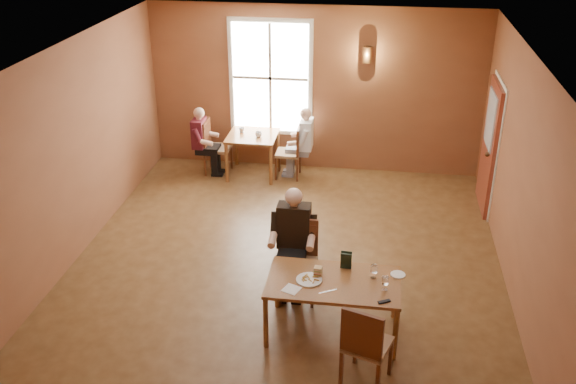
# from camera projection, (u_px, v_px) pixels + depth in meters

# --- Properties ---
(ground) EXTENTS (6.00, 7.00, 0.01)m
(ground) POSITION_uv_depth(u_px,v_px,m) (286.00, 265.00, 9.06)
(ground) COLOR brown
(ground) RESTS_ON ground
(wall_back) EXTENTS (6.00, 0.04, 3.00)m
(wall_back) POSITION_uv_depth(u_px,v_px,m) (315.00, 90.00, 11.52)
(wall_back) COLOR brown
(wall_back) RESTS_ON ground
(wall_front) EXTENTS (6.00, 0.04, 3.00)m
(wall_front) POSITION_uv_depth(u_px,v_px,m) (223.00, 337.00, 5.29)
(wall_front) COLOR brown
(wall_front) RESTS_ON ground
(wall_left) EXTENTS (0.04, 7.00, 3.00)m
(wall_left) POSITION_uv_depth(u_px,v_px,m) (70.00, 155.00, 8.80)
(wall_left) COLOR brown
(wall_left) RESTS_ON ground
(wall_right) EXTENTS (0.04, 7.00, 3.00)m
(wall_right) POSITION_uv_depth(u_px,v_px,m) (523.00, 182.00, 8.01)
(wall_right) COLOR brown
(wall_right) RESTS_ON ground
(ceiling) EXTENTS (6.00, 7.00, 0.04)m
(ceiling) POSITION_uv_depth(u_px,v_px,m) (286.00, 54.00, 7.75)
(ceiling) COLOR white
(ceiling) RESTS_ON wall_back
(window) EXTENTS (1.36, 0.10, 1.96)m
(window) POSITION_uv_depth(u_px,v_px,m) (270.00, 78.00, 11.49)
(window) COLOR white
(window) RESTS_ON wall_back
(door) EXTENTS (0.12, 1.04, 2.10)m
(door) POSITION_uv_depth(u_px,v_px,m) (489.00, 147.00, 10.26)
(door) COLOR maroon
(door) RESTS_ON ground
(wall_sconce) EXTENTS (0.16, 0.16, 0.28)m
(wall_sconce) POSITION_uv_depth(u_px,v_px,m) (367.00, 55.00, 11.00)
(wall_sconce) COLOR brown
(wall_sconce) RESTS_ON wall_back
(main_table) EXTENTS (1.55, 0.87, 0.72)m
(main_table) POSITION_uv_depth(u_px,v_px,m) (333.00, 306.00, 7.57)
(main_table) COLOR brown
(main_table) RESTS_ON ground
(chair_diner_main) EXTENTS (0.46, 0.46, 1.04)m
(chair_diner_main) POSITION_uv_depth(u_px,v_px,m) (298.00, 263.00, 8.15)
(chair_diner_main) COLOR #4E2915
(chair_diner_main) RESTS_ON ground
(diner_main) EXTENTS (0.55, 0.55, 1.38)m
(diner_main) POSITION_uv_depth(u_px,v_px,m) (298.00, 252.00, 8.05)
(diner_main) COLOR black
(diner_main) RESTS_ON ground
(chair_empty) EXTENTS (0.57, 0.57, 1.02)m
(chair_empty) POSITION_uv_depth(u_px,v_px,m) (368.00, 342.00, 6.76)
(chair_empty) COLOR #552A11
(chair_empty) RESTS_ON ground
(plate_food) EXTENTS (0.30, 0.30, 0.04)m
(plate_food) POSITION_uv_depth(u_px,v_px,m) (309.00, 279.00, 7.41)
(plate_food) COLOR silver
(plate_food) RESTS_ON main_table
(sandwich) EXTENTS (0.10, 0.09, 0.11)m
(sandwich) POSITION_uv_depth(u_px,v_px,m) (318.00, 272.00, 7.47)
(sandwich) COLOR tan
(sandwich) RESTS_ON main_table
(goblet_a) EXTENTS (0.09, 0.09, 0.19)m
(goblet_a) POSITION_uv_depth(u_px,v_px,m) (374.00, 271.00, 7.42)
(goblet_a) COLOR white
(goblet_a) RESTS_ON main_table
(goblet_b) EXTENTS (0.08, 0.08, 0.19)m
(goblet_b) POSITION_uv_depth(u_px,v_px,m) (385.00, 283.00, 7.21)
(goblet_b) COLOR white
(goblet_b) RESTS_ON main_table
(menu_stand) EXTENTS (0.13, 0.07, 0.22)m
(menu_stand) POSITION_uv_depth(u_px,v_px,m) (346.00, 260.00, 7.61)
(menu_stand) COLOR black
(menu_stand) RESTS_ON main_table
(knife) EXTENTS (0.20, 0.12, 0.00)m
(knife) POSITION_uv_depth(u_px,v_px,m) (328.00, 291.00, 7.22)
(knife) COLOR silver
(knife) RESTS_ON main_table
(napkin) EXTENTS (0.24, 0.24, 0.01)m
(napkin) POSITION_uv_depth(u_px,v_px,m) (292.00, 289.00, 7.26)
(napkin) COLOR white
(napkin) RESTS_ON main_table
(side_plate) EXTENTS (0.22, 0.22, 0.01)m
(side_plate) POSITION_uv_depth(u_px,v_px,m) (398.00, 275.00, 7.52)
(side_plate) COLOR silver
(side_plate) RESTS_ON main_table
(sunglasses) EXTENTS (0.15, 0.10, 0.02)m
(sunglasses) POSITION_uv_depth(u_px,v_px,m) (384.00, 302.00, 7.03)
(sunglasses) COLOR black
(sunglasses) RESTS_ON main_table
(second_table) EXTENTS (0.88, 0.88, 0.77)m
(second_table) POSITION_uv_depth(u_px,v_px,m) (253.00, 155.00, 11.69)
(second_table) COLOR brown
(second_table) RESTS_ON ground
(chair_diner_white) EXTENTS (0.43, 0.43, 0.97)m
(chair_diner_white) POSITION_uv_depth(u_px,v_px,m) (288.00, 152.00, 11.56)
(chair_diner_white) COLOR #532D14
(chair_diner_white) RESTS_ON ground
(diner_white) EXTENTS (0.50, 0.50, 1.25)m
(diner_white) POSITION_uv_depth(u_px,v_px,m) (290.00, 145.00, 11.49)
(diner_white) COLOR silver
(diner_white) RESTS_ON ground
(chair_diner_maroon) EXTENTS (0.44, 0.44, 1.00)m
(chair_diner_maroon) POSITION_uv_depth(u_px,v_px,m) (218.00, 147.00, 11.72)
(chair_diner_maroon) COLOR brown
(chair_diner_maroon) RESTS_ON ground
(diner_maroon) EXTENTS (0.49, 0.49, 1.23)m
(diner_maroon) POSITION_uv_depth(u_px,v_px,m) (216.00, 141.00, 11.68)
(diner_maroon) COLOR maroon
(diner_maroon) RESTS_ON ground
(cup_a) EXTENTS (0.13, 0.13, 0.09)m
(cup_a) POSITION_uv_depth(u_px,v_px,m) (259.00, 134.00, 11.41)
(cup_a) COLOR silver
(cup_a) RESTS_ON second_table
(cup_b) EXTENTS (0.10, 0.10, 0.09)m
(cup_b) POSITION_uv_depth(u_px,v_px,m) (242.00, 130.00, 11.60)
(cup_b) COLOR silver
(cup_b) RESTS_ON second_table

